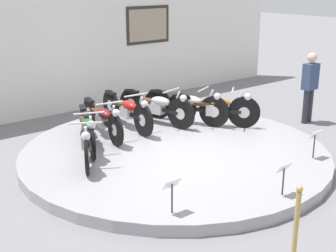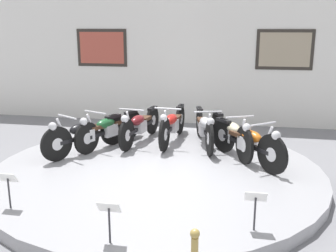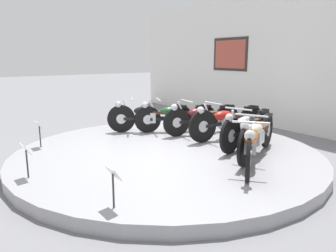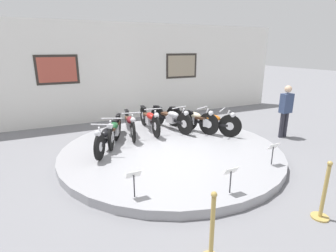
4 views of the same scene
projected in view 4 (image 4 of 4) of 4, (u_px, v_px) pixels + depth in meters
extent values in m
plane|color=slate|center=(171.00, 154.00, 6.97)|extent=(60.00, 60.00, 0.00)
cylinder|color=#99999E|center=(171.00, 151.00, 6.95)|extent=(5.68, 5.68, 0.19)
cube|color=white|center=(125.00, 72.00, 10.07)|extent=(14.00, 0.20, 3.63)
cube|color=#2D2823|center=(57.00, 70.00, 8.96)|extent=(1.40, 0.02, 1.00)
cube|color=#B24C3D|center=(57.00, 70.00, 8.96)|extent=(1.24, 0.02, 0.84)
cube|color=#2D2823|center=(182.00, 66.00, 10.88)|extent=(1.40, 0.02, 1.00)
cube|color=tan|center=(182.00, 66.00, 10.88)|extent=(1.24, 0.02, 0.84)
cylinder|color=black|center=(100.00, 147.00, 6.08)|extent=(0.37, 0.58, 0.64)
cylinder|color=silver|center=(100.00, 147.00, 6.08)|extent=(0.17, 0.23, 0.22)
cylinder|color=black|center=(116.00, 129.00, 7.37)|extent=(0.37, 0.58, 0.64)
cylinder|color=silver|center=(116.00, 129.00, 7.37)|extent=(0.17, 0.23, 0.22)
cube|color=black|center=(109.00, 137.00, 6.72)|extent=(0.68, 1.11, 0.07)
cube|color=silver|center=(108.00, 137.00, 6.68)|extent=(0.33, 0.38, 0.24)
ellipsoid|color=black|center=(106.00, 132.00, 6.54)|extent=(0.43, 0.53, 0.20)
cube|color=#472D1E|center=(111.00, 129.00, 6.89)|extent=(0.33, 0.38, 0.07)
cube|color=black|center=(116.00, 120.00, 7.29)|extent=(0.27, 0.36, 0.06)
cylinder|color=silver|center=(101.00, 136.00, 6.16)|extent=(0.16, 0.24, 0.54)
cylinder|color=silver|center=(102.00, 125.00, 6.19)|extent=(0.48, 0.30, 0.03)
sphere|color=silver|center=(98.00, 134.00, 5.92)|extent=(0.15, 0.15, 0.15)
cylinder|color=black|center=(111.00, 139.00, 6.66)|extent=(0.29, 0.59, 0.62)
cylinder|color=silver|center=(111.00, 139.00, 6.66)|extent=(0.14, 0.23, 0.22)
cylinder|color=black|center=(119.00, 124.00, 7.95)|extent=(0.29, 0.59, 0.62)
cylinder|color=silver|center=(119.00, 124.00, 7.95)|extent=(0.14, 0.23, 0.22)
cube|color=black|center=(115.00, 131.00, 7.30)|extent=(0.54, 1.17, 0.07)
cube|color=silver|center=(115.00, 130.00, 7.26)|extent=(0.31, 0.37, 0.24)
ellipsoid|color=#1E562D|center=(114.00, 126.00, 7.12)|extent=(0.39, 0.53, 0.20)
cube|color=#472D1E|center=(116.00, 124.00, 7.47)|extent=(0.31, 0.37, 0.07)
cube|color=black|center=(118.00, 115.00, 7.87)|extent=(0.23, 0.37, 0.06)
cylinder|color=silver|center=(111.00, 129.00, 6.74)|extent=(0.14, 0.25, 0.54)
cylinder|color=silver|center=(112.00, 118.00, 6.77)|extent=(0.51, 0.24, 0.03)
sphere|color=silver|center=(110.00, 126.00, 6.50)|extent=(0.15, 0.15, 0.15)
cylinder|color=black|center=(133.00, 131.00, 7.21)|extent=(0.15, 0.63, 0.63)
cylinder|color=silver|center=(133.00, 131.00, 7.21)|extent=(0.10, 0.23, 0.22)
cylinder|color=black|center=(127.00, 119.00, 8.46)|extent=(0.15, 0.63, 0.63)
cylinder|color=silver|center=(127.00, 119.00, 8.46)|extent=(0.10, 0.23, 0.22)
cube|color=black|center=(130.00, 125.00, 7.83)|extent=(0.27, 1.24, 0.07)
cube|color=silver|center=(130.00, 124.00, 7.79)|extent=(0.25, 0.35, 0.24)
ellipsoid|color=maroon|center=(130.00, 120.00, 7.65)|extent=(0.29, 0.51, 0.20)
cube|color=#472D1E|center=(129.00, 118.00, 8.00)|extent=(0.25, 0.35, 0.07)
cube|color=black|center=(127.00, 111.00, 8.38)|extent=(0.16, 0.37, 0.06)
cylinder|color=silver|center=(132.00, 123.00, 7.29)|extent=(0.08, 0.25, 0.54)
cylinder|color=silver|center=(131.00, 113.00, 7.32)|extent=(0.54, 0.12, 0.03)
sphere|color=silver|center=(133.00, 120.00, 7.06)|extent=(0.15, 0.15, 0.15)
cylinder|color=black|center=(156.00, 126.00, 7.60)|extent=(0.10, 0.68, 0.68)
cylinder|color=silver|center=(156.00, 126.00, 7.60)|extent=(0.08, 0.24, 0.24)
cylinder|color=black|center=(144.00, 116.00, 8.81)|extent=(0.10, 0.68, 0.68)
cylinder|color=silver|center=(144.00, 116.00, 8.81)|extent=(0.08, 0.24, 0.24)
cube|color=black|center=(149.00, 120.00, 8.21)|extent=(0.16, 1.24, 0.07)
cube|color=silver|center=(150.00, 120.00, 8.17)|extent=(0.22, 0.33, 0.24)
ellipsoid|color=red|center=(150.00, 116.00, 8.03)|extent=(0.25, 0.49, 0.20)
cube|color=#472D1E|center=(147.00, 115.00, 8.37)|extent=(0.22, 0.33, 0.07)
cube|color=black|center=(143.00, 107.00, 8.73)|extent=(0.13, 0.37, 0.06)
cylinder|color=silver|center=(154.00, 118.00, 7.68)|extent=(0.06, 0.25, 0.54)
cylinder|color=silver|center=(153.00, 109.00, 7.70)|extent=(0.54, 0.07, 0.03)
sphere|color=silver|center=(156.00, 115.00, 7.45)|extent=(0.15, 0.15, 0.15)
cylinder|color=black|center=(185.00, 124.00, 7.86)|extent=(0.22, 0.66, 0.67)
cylinder|color=silver|center=(185.00, 124.00, 7.86)|extent=(0.12, 0.24, 0.23)
cylinder|color=black|center=(158.00, 115.00, 8.87)|extent=(0.22, 0.66, 0.67)
cylinder|color=silver|center=(158.00, 115.00, 8.87)|extent=(0.12, 0.24, 0.23)
cube|color=black|center=(170.00, 119.00, 8.37)|extent=(0.37, 1.22, 0.07)
cube|color=silver|center=(171.00, 119.00, 8.33)|extent=(0.27, 0.36, 0.24)
ellipsoid|color=#B2B5BA|center=(173.00, 115.00, 8.21)|extent=(0.33, 0.52, 0.20)
cube|color=#472D1E|center=(166.00, 114.00, 8.49)|extent=(0.27, 0.36, 0.07)
cube|color=black|center=(158.00, 107.00, 8.79)|extent=(0.19, 0.37, 0.06)
cylinder|color=silver|center=(181.00, 116.00, 7.92)|extent=(0.10, 0.25, 0.54)
cylinder|color=silver|center=(179.00, 107.00, 7.92)|extent=(0.53, 0.16, 0.03)
sphere|color=silver|center=(186.00, 113.00, 7.72)|extent=(0.15, 0.15, 0.15)
cylinder|color=black|center=(209.00, 124.00, 7.83)|extent=(0.32, 0.64, 0.67)
cylinder|color=silver|center=(209.00, 124.00, 7.83)|extent=(0.16, 0.24, 0.24)
cylinder|color=black|center=(174.00, 117.00, 8.69)|extent=(0.32, 0.64, 0.67)
cylinder|color=silver|center=(174.00, 117.00, 8.69)|extent=(0.16, 0.24, 0.24)
cube|color=black|center=(191.00, 120.00, 8.26)|extent=(0.57, 1.16, 0.07)
cube|color=silver|center=(192.00, 120.00, 8.23)|extent=(0.31, 0.37, 0.24)
ellipsoid|color=beige|center=(194.00, 115.00, 8.12)|extent=(0.40, 0.53, 0.20)
cube|color=#472D1E|center=(185.00, 115.00, 8.36)|extent=(0.31, 0.37, 0.07)
cube|color=black|center=(174.00, 108.00, 8.61)|extent=(0.24, 0.37, 0.06)
cylinder|color=silver|center=(205.00, 117.00, 7.87)|extent=(0.14, 0.25, 0.54)
cylinder|color=silver|center=(202.00, 108.00, 7.87)|extent=(0.51, 0.25, 0.03)
sphere|color=silver|center=(211.00, 113.00, 7.70)|extent=(0.15, 0.15, 0.15)
cylinder|color=black|center=(230.00, 126.00, 7.64)|extent=(0.47, 0.56, 0.68)
cylinder|color=silver|center=(230.00, 126.00, 7.64)|extent=(0.20, 0.22, 0.24)
cylinder|color=black|center=(187.00, 121.00, 8.21)|extent=(0.47, 0.56, 0.68)
cylinder|color=silver|center=(187.00, 121.00, 8.21)|extent=(0.20, 0.22, 0.24)
cube|color=black|center=(208.00, 123.00, 7.92)|extent=(0.84, 1.01, 0.07)
cube|color=silver|center=(209.00, 123.00, 7.90)|extent=(0.36, 0.37, 0.24)
ellipsoid|color=#D16619|center=(213.00, 118.00, 7.81)|extent=(0.47, 0.51, 0.20)
cube|color=#472D1E|center=(201.00, 118.00, 7.97)|extent=(0.36, 0.37, 0.07)
cube|color=black|center=(187.00, 112.00, 8.12)|extent=(0.30, 0.34, 0.06)
cylinder|color=silver|center=(225.00, 119.00, 7.64)|extent=(0.19, 0.22, 0.54)
cylinder|color=silver|center=(222.00, 110.00, 7.61)|extent=(0.44, 0.37, 0.03)
sphere|color=silver|center=(233.00, 115.00, 7.51)|extent=(0.15, 0.15, 0.15)
cylinder|color=#333338|center=(134.00, 186.00, 4.56)|extent=(0.02, 0.02, 0.42)
cube|color=white|center=(134.00, 174.00, 4.50)|extent=(0.26, 0.11, 0.15)
cylinder|color=#333338|center=(230.00, 182.00, 4.69)|extent=(0.02, 0.02, 0.42)
cube|color=white|center=(231.00, 171.00, 4.63)|extent=(0.26, 0.11, 0.15)
cylinder|color=#333338|center=(272.00, 156.00, 5.85)|extent=(0.02, 0.02, 0.42)
cube|color=white|center=(273.00, 146.00, 5.79)|extent=(0.26, 0.11, 0.15)
cylinder|color=#2D2D38|center=(282.00, 125.00, 8.17)|extent=(0.13, 0.13, 0.79)
cylinder|color=#2D2D38|center=(285.00, 125.00, 8.24)|extent=(0.13, 0.13, 0.79)
cube|color=navy|center=(286.00, 103.00, 8.01)|extent=(0.36, 0.22, 0.59)
sphere|color=beige|center=(288.00, 89.00, 7.88)|extent=(0.21, 0.21, 0.21)
cylinder|color=tan|center=(212.00, 230.00, 3.35)|extent=(0.06, 0.06, 0.95)
sphere|color=tan|center=(214.00, 195.00, 3.21)|extent=(0.08, 0.08, 0.08)
cylinder|color=tan|center=(320.00, 217.00, 4.35)|extent=(0.28, 0.28, 0.03)
cylinder|color=tan|center=(324.00, 192.00, 4.22)|extent=(0.06, 0.06, 0.95)
sphere|color=tan|center=(330.00, 163.00, 4.07)|extent=(0.08, 0.08, 0.08)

